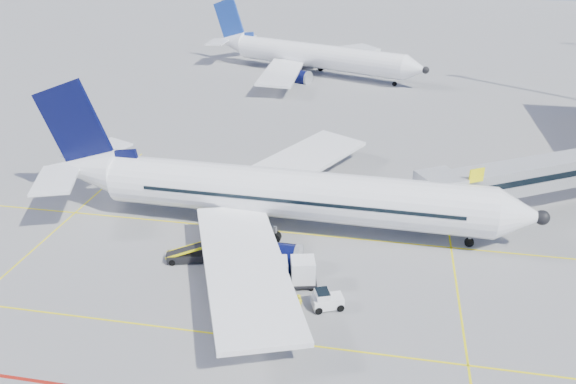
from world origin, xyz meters
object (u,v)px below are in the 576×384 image
(second_aircraft, at_px, (310,55))
(belt_loader, at_px, (191,255))
(ramp_worker, at_px, (299,304))
(baggage_tug, at_px, (326,300))
(main_aircraft, at_px, (273,193))
(cargo_dolly, at_px, (289,272))

(second_aircraft, xyz_separation_m, belt_loader, (-0.04, -62.81, -2.67))
(ramp_worker, bearing_deg, belt_loader, 77.71)
(baggage_tug, height_order, ramp_worker, ramp_worker)
(main_aircraft, relative_size, second_aircraft, 1.08)
(cargo_dolly, height_order, ramp_worker, cargo_dolly)
(belt_loader, bearing_deg, ramp_worker, -43.39)
(second_aircraft, distance_m, ramp_worker, 68.60)
(belt_loader, bearing_deg, cargo_dolly, -28.57)
(second_aircraft, xyz_separation_m, cargo_dolly, (8.25, -64.74, -2.01))
(main_aircraft, distance_m, second_aircraft, 56.24)
(main_aircraft, relative_size, baggage_tug, 18.26)
(cargo_dolly, height_order, belt_loader, cargo_dolly)
(second_aircraft, bearing_deg, cargo_dolly, -60.95)
(main_aircraft, bearing_deg, baggage_tug, -59.47)
(baggage_tug, bearing_deg, cargo_dolly, 121.66)
(baggage_tug, relative_size, belt_loader, 0.47)
(main_aircraft, distance_m, cargo_dolly, 9.47)
(main_aircraft, xyz_separation_m, second_aircraft, (-5.21, 56.00, 0.00))
(baggage_tug, bearing_deg, belt_loader, 137.87)
(cargo_dolly, bearing_deg, main_aircraft, 95.52)
(second_aircraft, bearing_deg, baggage_tug, -58.66)
(baggage_tug, xyz_separation_m, cargo_dolly, (-3.01, 2.22, 0.50))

